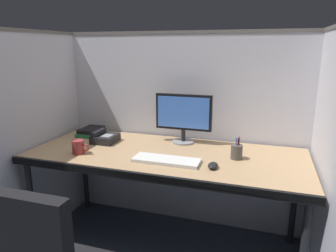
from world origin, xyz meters
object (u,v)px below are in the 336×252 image
object	(u,v)px
keyboard_main	(166,160)
book_stack	(91,131)
desk	(165,160)
monitor_center	(183,115)
coffee_mug	(78,147)
desk_phone	(105,138)
pen_cup	(237,152)
computer_mouse	(213,166)

from	to	relation	value
keyboard_main	book_stack	size ratio (longest dim) A/B	1.92
desk	monitor_center	distance (m)	0.39
book_stack	desk	bearing A→B (deg)	-18.71
coffee_mug	book_stack	size ratio (longest dim) A/B	0.56
coffee_mug	desk_phone	size ratio (longest dim) A/B	0.66
pen_cup	desk_phone	bearing A→B (deg)	176.22
computer_mouse	coffee_mug	world-z (taller)	coffee_mug
keyboard_main	coffee_mug	world-z (taller)	coffee_mug
desk	computer_mouse	xyz separation A→B (m)	(0.36, -0.17, 0.07)
coffee_mug	book_stack	xyz separation A→B (m)	(-0.18, 0.44, -0.02)
computer_mouse	pen_cup	world-z (taller)	pen_cup
computer_mouse	monitor_center	bearing A→B (deg)	124.52
coffee_mug	pen_cup	distance (m)	1.07
computer_mouse	book_stack	size ratio (longest dim) A/B	0.43
monitor_center	computer_mouse	world-z (taller)	monitor_center
pen_cup	book_stack	distance (m)	1.24
keyboard_main	book_stack	xyz separation A→B (m)	(-0.80, 0.41, 0.02)
desk	coffee_mug	size ratio (longest dim) A/B	15.08
coffee_mug	desk_phone	xyz separation A→B (m)	(0.04, 0.30, -0.01)
computer_mouse	pen_cup	xyz separation A→B (m)	(0.12, 0.21, 0.03)
computer_mouse	book_stack	bearing A→B (deg)	159.20
keyboard_main	coffee_mug	distance (m)	0.63
pen_cup	keyboard_main	bearing A→B (deg)	-154.86
desk	desk_phone	size ratio (longest dim) A/B	10.00
computer_mouse	coffee_mug	distance (m)	0.92
computer_mouse	desk_phone	distance (m)	0.93
desk	desk_phone	distance (m)	0.55
computer_mouse	desk_phone	world-z (taller)	desk_phone
monitor_center	computer_mouse	xyz separation A→B (m)	(0.31, -0.45, -0.20)
desk	monitor_center	xyz separation A→B (m)	(0.05, 0.28, 0.27)
desk	pen_cup	bearing A→B (deg)	4.95
desk	book_stack	distance (m)	0.78
desk_phone	coffee_mug	bearing A→B (deg)	-96.86
pen_cup	computer_mouse	bearing A→B (deg)	-119.45
desk_phone	pen_cup	bearing A→B (deg)	-3.78
desk_phone	book_stack	bearing A→B (deg)	145.93
computer_mouse	coffee_mug	bearing A→B (deg)	-178.77
desk_phone	monitor_center	bearing A→B (deg)	16.51
desk	computer_mouse	bearing A→B (deg)	-24.94
desk	keyboard_main	bearing A→B (deg)	-68.98
keyboard_main	computer_mouse	xyz separation A→B (m)	(0.30, -0.01, 0.01)
desk	monitor_center	world-z (taller)	monitor_center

